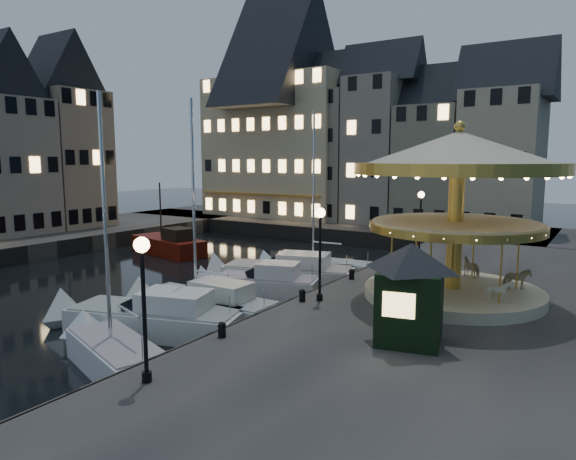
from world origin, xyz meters
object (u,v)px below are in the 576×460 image
Objects in this scene: streetlamp_a at (143,289)px; streetlamp_b at (320,241)px; bollard_d at (391,257)px; motorboat_f at (314,268)px; motorboat_c at (201,304)px; bollard_a at (222,329)px; bollard_b at (302,295)px; motorboat_e at (282,273)px; bollard_c at (352,274)px; carousel at (458,183)px; motorboat_d at (259,285)px; motorboat_a at (111,353)px; motorboat_b at (148,318)px; ticket_kiosk at (411,276)px; streetlamp_c at (420,213)px; red_fishing_boat at (169,246)px.

streetlamp_b is at bearing 90.00° from streetlamp_a.
motorboat_f is (-4.75, -1.16, -1.07)m from bollard_d.
motorboat_c reaches higher than bollard_d.
bollard_a is (-0.60, -6.00, -2.41)m from streetlamp_b.
bollard_b is 8.62m from motorboat_e.
carousel is (5.47, -0.86, 4.92)m from bollard_c.
motorboat_e is (-0.49, 3.11, 0.01)m from motorboat_d.
streetlamp_a reaches higher than bollard_b.
bollard_b is 0.05× the size of motorboat_f.
motorboat_c is 10.55m from motorboat_f.
motorboat_e is (-5.44, -3.88, -0.96)m from bollard_d.
motorboat_a is 1.18× the size of motorboat_b.
bollard_a is at bearing -41.02° from motorboat_c.
bollard_b is 0.08× the size of motorboat_d.
ticket_kiosk is (5.14, 7.13, -0.38)m from streetlamp_a.
streetlamp_c is at bearing 87.55° from bollard_b.
ticket_kiosk is (5.74, -12.87, 2.04)m from bollard_d.
bollard_b is at bearing -63.05° from motorboat_f.
motorboat_f reaches higher than motorboat_d.
streetlamp_c is at bearing 41.03° from motorboat_f.
streetlamp_c is 7.91m from motorboat_f.
motorboat_f is at bearing 88.03° from motorboat_d.
ticket_kiosk is at bearing -72.55° from streetlamp_c.
motorboat_a is (-3.74, -12.36, -1.07)m from bollard_c.
streetlamp_a is 10.51m from motorboat_c.
streetlamp_c reaches higher than bollard_c.
red_fishing_boat is (-18.43, -0.64, -0.91)m from bollard_d.
carousel is (4.87, 3.64, 2.50)m from streetlamp_b.
motorboat_c is (-4.93, -6.21, -0.92)m from bollard_c.
bollard_b is at bearing -35.34° from motorboat_d.
carousel reaches higher than bollard_b.
bollard_a is at bearing 98.53° from streetlamp_a.
bollard_d is (-0.60, 20.00, -2.41)m from streetlamp_a.
streetlamp_b is at bearing 61.12° from motorboat_a.
streetlamp_b reaches higher than motorboat_e.
motorboat_f is (0.71, 13.37, -0.12)m from motorboat_b.
streetlamp_b is 0.40× the size of motorboat_f.
streetlamp_c is at bearing 80.27° from bollard_d.
streetlamp_c is 7.32× the size of bollard_a.
motorboat_c reaches higher than motorboat_f.
streetlamp_b is 7.32× the size of bollard_a.
streetlamp_b is at bearing -143.26° from carousel.
red_fishing_boat reaches higher than motorboat_d.
bollard_a is 13.32m from motorboat_e.
bollard_c is at bearing 127.94° from ticket_kiosk.
bollard_a is 10.33m from motorboat_d.
bollard_b is 0.06× the size of carousel.
streetlamp_a is 5.96m from motorboat_a.
streetlamp_b is 10.91m from motorboat_f.
bollard_d is at bearing 54.68° from motorboat_d.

